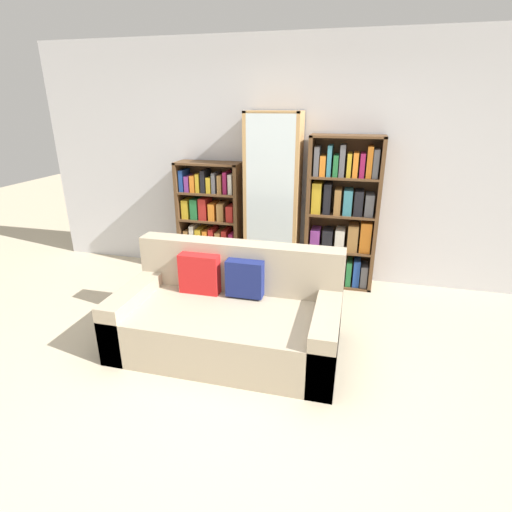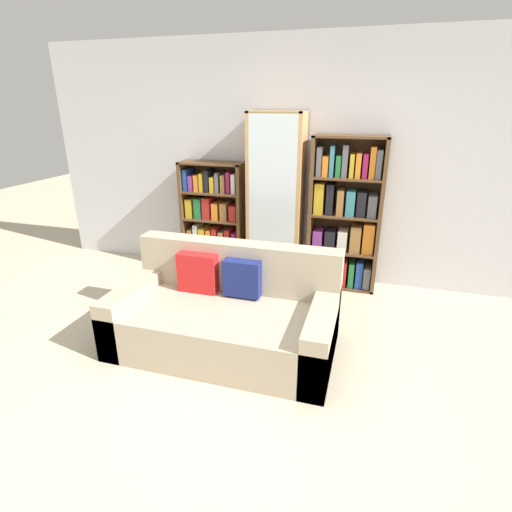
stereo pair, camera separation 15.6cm
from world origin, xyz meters
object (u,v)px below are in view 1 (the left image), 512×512
at_px(bookshelf_right, 342,217).
at_px(wine_bottle, 321,299).
at_px(bookshelf_left, 210,221).
at_px(couch, 229,316).
at_px(display_cabinet, 273,201).

height_order(bookshelf_right, wine_bottle, bookshelf_right).
bearing_deg(bookshelf_left, couch, -64.70).
relative_size(couch, display_cabinet, 0.97).
bearing_deg(bookshelf_right, wine_bottle, -99.58).
bearing_deg(bookshelf_right, display_cabinet, -178.85).
distance_m(couch, bookshelf_right, 1.83).
bearing_deg(bookshelf_right, couch, -118.77).
height_order(bookshelf_left, display_cabinet, display_cabinet).
bearing_deg(bookshelf_left, wine_bottle, -26.82).
bearing_deg(display_cabinet, bookshelf_right, 1.15).
height_order(couch, bookshelf_left, bookshelf_left).
distance_m(couch, wine_bottle, 1.09).
height_order(display_cabinet, wine_bottle, display_cabinet).
distance_m(display_cabinet, bookshelf_right, 0.80).
height_order(couch, bookshelf_right, bookshelf_right).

